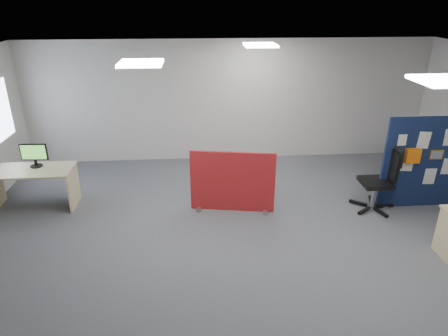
{
  "coord_description": "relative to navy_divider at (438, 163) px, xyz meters",
  "views": [
    {
      "loc": [
        -0.77,
        -5.24,
        3.55
      ],
      "look_at": [
        -0.33,
        0.59,
        1.0
      ],
      "focal_mm": 32.0,
      "sensor_mm": 36.0,
      "label": 1
    }
  ],
  "objects": [
    {
      "name": "red_divider",
      "position": [
        -3.62,
        0.08,
        -0.3
      ],
      "size": [
        1.47,
        0.3,
        1.11
      ],
      "rotation": [
        0.0,
        0.0,
        -0.17
      ],
      "color": "#A71E15",
      "rests_on": "floor"
    },
    {
      "name": "floor",
      "position": [
        -3.46,
        -0.91,
        -0.84
      ],
      "size": [
        9.0,
        9.0,
        0.0
      ],
      "primitive_type": "plane",
      "color": "#56585E",
      "rests_on": "ground"
    },
    {
      "name": "monitor_second",
      "position": [
        -7.08,
        0.62,
        0.12
      ],
      "size": [
        0.47,
        0.21,
        0.43
      ],
      "rotation": [
        0.0,
        0.0,
        -0.06
      ],
      "color": "black",
      "rests_on": "second_desk"
    },
    {
      "name": "navy_divider",
      "position": [
        0.0,
        0.0,
        0.0
      ],
      "size": [
        2.03,
        0.3,
        1.68
      ],
      "color": "#101D3C",
      "rests_on": "floor"
    },
    {
      "name": "ceiling",
      "position": [
        -3.46,
        -0.91,
        1.86
      ],
      "size": [
        9.0,
        7.0,
        0.02
      ],
      "primitive_type": "cube",
      "color": "white",
      "rests_on": "wall_back"
    },
    {
      "name": "second_desk",
      "position": [
        -7.14,
        0.52,
        -0.3
      ],
      "size": [
        1.43,
        0.72,
        0.73
      ],
      "color": "#CAB681",
      "rests_on": "floor"
    },
    {
      "name": "office_chair",
      "position": [
        -0.99,
        -0.06,
        -0.18
      ],
      "size": [
        0.74,
        0.78,
        1.17
      ],
      "rotation": [
        0.0,
        0.0,
        -0.01
      ],
      "color": "black",
      "rests_on": "floor"
    },
    {
      "name": "wall_back",
      "position": [
        -3.46,
        2.59,
        0.51
      ],
      "size": [
        9.0,
        0.02,
        2.7
      ],
      "primitive_type": "cube",
      "color": "silver",
      "rests_on": "floor"
    },
    {
      "name": "ceiling_lights",
      "position": [
        -3.13,
        -0.24,
        1.83
      ],
      "size": [
        4.1,
        4.1,
        0.04
      ],
      "color": "white",
      "rests_on": "ceiling"
    }
  ]
}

